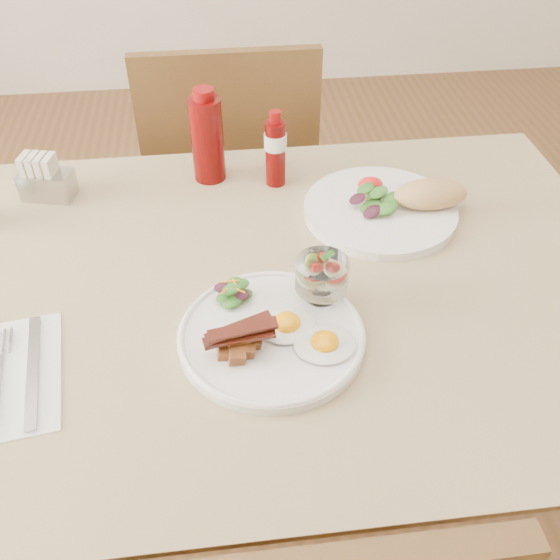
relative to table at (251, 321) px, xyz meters
The scene contains 12 objects.
table is the anchor object (origin of this frame).
chair_far 0.68m from the table, 90.00° to the left, with size 0.42×0.42×0.93m.
main_plate 0.17m from the table, 80.27° to the right, with size 0.28×0.28×0.02m, color white.
fried_eggs 0.20m from the table, 64.16° to the right, with size 0.15×0.13×0.02m.
bacon_potato_pile 0.21m from the table, 99.20° to the right, with size 0.11×0.07×0.05m.
side_salad 0.13m from the table, 117.35° to the right, with size 0.07×0.07×0.03m.
fruit_cup 0.20m from the table, 31.14° to the right, with size 0.08×0.08×0.08m.
second_plate 0.35m from the table, 30.34° to the left, with size 0.31×0.29×0.07m.
ketchup_bottle 0.38m from the table, 98.69° to the left, with size 0.08×0.08×0.19m.
hot_sauce_bottle 0.35m from the table, 75.25° to the left, with size 0.06×0.06×0.16m.
sugar_caddy 0.49m from the table, 140.52° to the left, with size 0.11×0.08×0.09m.
napkin_cutlery 0.39m from the table, 155.21° to the right, with size 0.15×0.24×0.01m.
Camera 1 is at (-0.04, -0.77, 1.44)m, focal length 40.00 mm.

